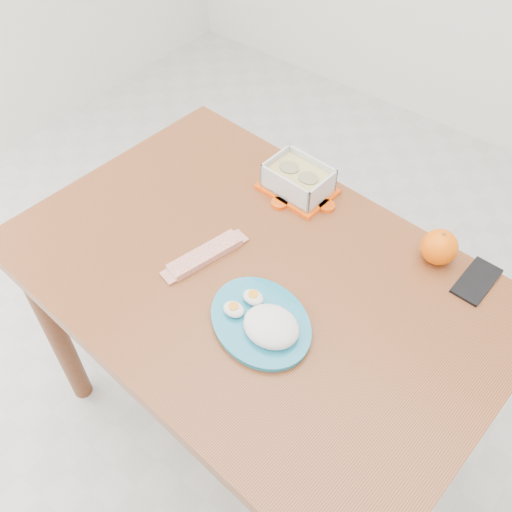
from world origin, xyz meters
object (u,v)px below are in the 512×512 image
Objects in this scene: food_container at (298,180)px; orange_fruit at (439,247)px; dining_table at (256,302)px; rice_plate at (264,322)px; smartphone at (477,281)px.

orange_fruit is at bearing 4.75° from food_container.
rice_plate is (0.10, -0.11, 0.13)m from dining_table.
orange_fruit is 0.27× the size of rice_plate.
rice_plate is at bearing -60.04° from food_container.
orange_fruit is 0.11m from smartphone.
dining_table is 0.20m from rice_plate.
orange_fruit reaches higher than dining_table.
food_container is 0.49m from smartphone.
rice_plate is (0.19, -0.39, -0.02)m from food_container.
food_container reaches higher than rice_plate.
smartphone is (0.10, -0.01, -0.04)m from orange_fruit.
smartphone is (0.30, 0.39, -0.02)m from rice_plate.
food_container is 1.43× the size of smartphone.
food_container is 0.38m from orange_fruit.
rice_plate is 0.49m from smartphone.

